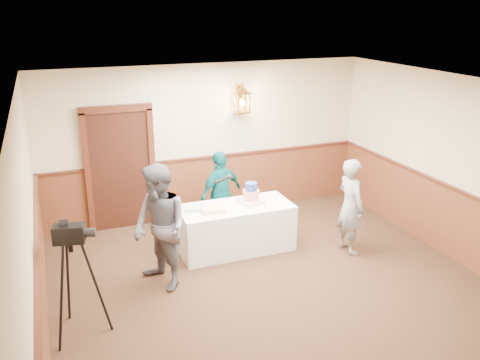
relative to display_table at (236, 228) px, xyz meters
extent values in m
plane|color=#321E13|center=(0.06, -1.90, -0.38)|extent=(7.00, 7.00, 0.00)
cube|color=beige|center=(0.06, 1.60, 1.02)|extent=(6.00, 0.02, 2.80)
cube|color=beige|center=(-2.94, -1.90, 1.02)|extent=(0.02, 7.00, 2.80)
cube|color=white|center=(0.06, -1.90, 2.42)|extent=(6.00, 7.00, 0.02)
cube|color=brown|center=(0.06, 1.58, 0.18)|extent=(5.98, 0.04, 1.10)
cube|color=brown|center=(-2.92, -1.90, 0.18)|extent=(0.04, 6.98, 1.10)
cube|color=brown|center=(3.04, -1.90, 0.18)|extent=(0.04, 6.98, 1.10)
cube|color=#471F13|center=(0.06, 1.56, 0.75)|extent=(5.98, 0.07, 0.04)
cube|color=black|center=(-1.54, 1.55, 0.68)|extent=(1.00, 0.06, 2.10)
cube|color=white|center=(0.00, 0.00, 0.00)|extent=(1.80, 0.80, 0.75)
cube|color=beige|center=(0.28, 0.03, 0.41)|extent=(0.40, 0.40, 0.07)
cylinder|color=red|center=(0.28, 0.03, 0.52)|extent=(0.27, 0.27, 0.16)
cylinder|color=navy|center=(0.28, 0.03, 0.66)|extent=(0.19, 0.19, 0.12)
cube|color=#FCFF98|center=(-0.40, -0.09, 0.41)|extent=(0.38, 0.31, 0.07)
cube|color=#A2E5A1|center=(-0.64, 0.06, 0.41)|extent=(0.35, 0.32, 0.07)
imported|color=#55565E|center=(-1.36, -0.69, 0.51)|extent=(0.93, 1.04, 1.77)
cylinder|color=black|center=(-0.38, -0.46, 1.01)|extent=(0.23, 0.09, 0.09)
sphere|color=black|center=(-0.25, -0.43, 1.03)|extent=(0.08, 0.08, 0.08)
imported|color=gray|center=(1.66, -0.71, 0.40)|extent=(0.40, 0.58, 1.54)
imported|color=#065051|center=(-0.01, 0.66, 0.36)|extent=(0.93, 0.67, 1.47)
cube|color=black|center=(-2.54, -1.40, 0.94)|extent=(0.38, 0.26, 0.21)
cylinder|color=black|center=(-2.32, -1.45, 0.94)|extent=(0.16, 0.13, 0.10)
camera|label=1|loc=(-2.61, -6.95, 3.39)|focal=38.00mm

